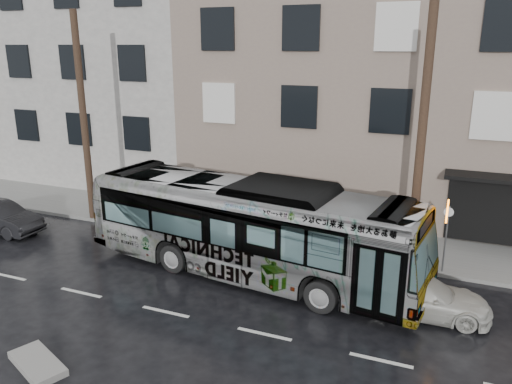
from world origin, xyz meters
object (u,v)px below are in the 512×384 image
at_px(utility_pole_front, 421,142).
at_px(bus, 249,228).
at_px(utility_pole_rear, 84,119).
at_px(white_sedan, 420,296).
at_px(sign_post, 446,239).

height_order(utility_pole_front, bus, utility_pole_front).
bearing_deg(utility_pole_rear, utility_pole_front, 0.00).
height_order(bus, white_sedan, bus).
relative_size(utility_pole_front, utility_pole_rear, 1.00).
bearing_deg(sign_post, white_sedan, -100.16).
height_order(sign_post, white_sedan, sign_post).
height_order(utility_pole_rear, bus, utility_pole_rear).
height_order(sign_post, bus, bus).
distance_m(sign_post, white_sedan, 3.14).
bearing_deg(utility_pole_rear, sign_post, 0.00).
relative_size(bus, white_sedan, 3.01).
height_order(utility_pole_rear, sign_post, utility_pole_rear).
xyz_separation_m(utility_pole_front, sign_post, (1.10, 0.00, -3.30)).
bearing_deg(utility_pole_rear, bus, -15.11).
distance_m(utility_pole_rear, white_sedan, 15.41).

